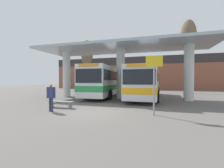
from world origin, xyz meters
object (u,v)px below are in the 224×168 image
at_px(pedestrian_waiting, 51,95).
at_px(poplar_tree_behind_right, 188,37).
at_px(transit_bus_center_bay, 146,82).
at_px(waiting_bench_near_pillar, 61,103).
at_px(info_sign_platform, 154,73).
at_px(poplar_tree_behind_left, 87,54).
at_px(transit_bus_left_bay, 107,81).

distance_m(pedestrian_waiting, poplar_tree_behind_right, 21.63).
xyz_separation_m(pedestrian_waiting, poplar_tree_behind_right, (10.78, 17.24, 7.37)).
xyz_separation_m(transit_bus_center_bay, poplar_tree_behind_right, (5.70, 8.16, 6.63)).
xyz_separation_m(transit_bus_center_bay, pedestrian_waiting, (-5.08, -9.08, -0.74)).
height_order(transit_bus_center_bay, waiting_bench_near_pillar, transit_bus_center_bay).
height_order(waiting_bench_near_pillar, info_sign_platform, info_sign_platform).
bearing_deg(transit_bus_center_bay, poplar_tree_behind_left, -38.56).
xyz_separation_m(info_sign_platform, poplar_tree_behind_right, (4.72, 16.47, 6.09)).
relative_size(transit_bus_center_bay, info_sign_platform, 3.59).
relative_size(waiting_bench_near_pillar, info_sign_platform, 0.58).
xyz_separation_m(transit_bus_left_bay, waiting_bench_near_pillar, (-0.55, -8.70, -1.52)).
distance_m(transit_bus_left_bay, poplar_tree_behind_right, 14.31).
relative_size(poplar_tree_behind_left, poplar_tree_behind_right, 0.88).
bearing_deg(info_sign_platform, pedestrian_waiting, -172.74).
xyz_separation_m(transit_bus_center_bay, waiting_bench_near_pillar, (-5.28, -7.85, -1.42)).
xyz_separation_m(transit_bus_left_bay, transit_bus_center_bay, (4.73, -0.86, -0.11)).
relative_size(transit_bus_left_bay, waiting_bench_near_pillar, 6.39).
relative_size(waiting_bench_near_pillar, pedestrian_waiting, 1.13).
height_order(transit_bus_left_bay, waiting_bench_near_pillar, transit_bus_left_bay).
bearing_deg(transit_bus_left_bay, info_sign_platform, 119.35).
height_order(transit_bus_center_bay, poplar_tree_behind_right, poplar_tree_behind_right).
bearing_deg(poplar_tree_behind_right, waiting_bench_near_pillar, -124.46).
xyz_separation_m(waiting_bench_near_pillar, info_sign_platform, (6.26, -0.47, 1.95)).
height_order(info_sign_platform, poplar_tree_behind_left, poplar_tree_behind_left).
distance_m(transit_bus_center_bay, poplar_tree_behind_right, 11.96).
relative_size(transit_bus_center_bay, waiting_bench_near_pillar, 6.15).
relative_size(transit_bus_left_bay, info_sign_platform, 3.73).
bearing_deg(poplar_tree_behind_left, pedestrian_waiting, -70.32).
distance_m(poplar_tree_behind_left, poplar_tree_behind_right, 17.72).
bearing_deg(info_sign_platform, waiting_bench_near_pillar, 175.75).
bearing_deg(transit_bus_center_bay, info_sign_platform, 98.07).
bearing_deg(pedestrian_waiting, waiting_bench_near_pillar, 97.84).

